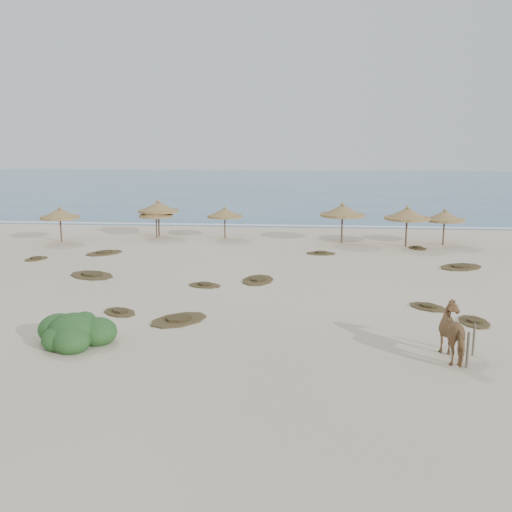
% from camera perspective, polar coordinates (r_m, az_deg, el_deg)
% --- Properties ---
extents(ground, '(160.00, 160.00, 0.00)m').
position_cam_1_polar(ground, '(23.60, -0.15, -5.96)').
color(ground, beige).
rests_on(ground, ground).
extents(ocean, '(200.00, 100.00, 0.01)m').
position_cam_1_polar(ocean, '(97.72, 3.98, 7.14)').
color(ocean, '#2D5787').
rests_on(ocean, ground).
extents(foam_line, '(70.00, 0.60, 0.01)m').
position_cam_1_polar(foam_line, '(48.99, 2.69, 3.06)').
color(foam_line, white).
rests_on(foam_line, ground).
extents(palapa_0, '(3.63, 3.63, 2.58)m').
position_cam_1_polar(palapa_0, '(42.97, -19.03, 3.99)').
color(palapa_0, '#503929').
rests_on(palapa_0, ground).
extents(palapa_1, '(3.99, 3.99, 2.83)m').
position_cam_1_polar(palapa_1, '(43.69, -9.75, 4.80)').
color(palapa_1, '#503929').
rests_on(palapa_1, ground).
extents(palapa_2, '(3.10, 3.10, 2.39)m').
position_cam_1_polar(palapa_2, '(43.13, -9.97, 4.26)').
color(palapa_2, '#503929').
rests_on(palapa_2, ground).
extents(palapa_3, '(2.95, 2.95, 2.42)m').
position_cam_1_polar(palapa_3, '(42.15, -3.14, 4.29)').
color(palapa_3, '#503929').
rests_on(palapa_3, ground).
extents(palapa_4, '(3.49, 3.49, 2.92)m').
position_cam_1_polar(palapa_4, '(40.56, 8.64, 4.46)').
color(palapa_4, '#503929').
rests_on(palapa_4, ground).
extents(palapa_5, '(4.03, 4.03, 2.86)m').
position_cam_1_polar(palapa_5, '(39.97, 14.88, 4.03)').
color(palapa_5, '#503929').
rests_on(palapa_5, ground).
extents(palapa_6, '(2.90, 2.90, 2.56)m').
position_cam_1_polar(palapa_6, '(41.46, 18.34, 3.77)').
color(palapa_6, '#503929').
rests_on(palapa_6, ground).
extents(horse, '(1.27, 2.25, 1.80)m').
position_cam_1_polar(horse, '(19.84, 19.43, -7.27)').
color(horse, '#9A7446').
rests_on(horse, ground).
extents(fence_post_near, '(0.10, 0.10, 1.17)m').
position_cam_1_polar(fence_post_near, '(19.36, 20.42, -8.79)').
color(fence_post_near, '#6A5F50').
rests_on(fence_post_near, ground).
extents(fence_post_far, '(0.09, 0.09, 1.11)m').
position_cam_1_polar(fence_post_far, '(20.49, 20.95, -7.81)').
color(fence_post_far, '#6A5F50').
rests_on(fence_post_far, ground).
extents(bush, '(2.87, 2.53, 1.29)m').
position_cam_1_polar(bush, '(21.26, -17.69, -7.28)').
color(bush, '#316029').
rests_on(bush, ground).
extents(scrub_1, '(3.33, 3.05, 0.16)m').
position_cam_1_polar(scrub_1, '(31.68, -16.10, -1.83)').
color(scrub_1, brown).
rests_on(scrub_1, ground).
extents(scrub_2, '(1.90, 1.49, 0.16)m').
position_cam_1_polar(scrub_2, '(28.43, -5.15, -2.90)').
color(scrub_2, brown).
rests_on(scrub_2, ground).
extents(scrub_3, '(1.90, 2.62, 0.16)m').
position_cam_1_polar(scrub_3, '(29.38, 0.18, -2.39)').
color(scrub_3, brown).
rests_on(scrub_3, ground).
extents(scrub_4, '(2.03, 2.03, 0.16)m').
position_cam_1_polar(scrub_4, '(25.73, 16.81, -4.87)').
color(scrub_4, brown).
rests_on(scrub_4, ground).
extents(scrub_5, '(3.27, 3.01, 0.16)m').
position_cam_1_polar(scrub_5, '(34.49, 19.80, -1.01)').
color(scrub_5, brown).
rests_on(scrub_5, ground).
extents(scrub_6, '(2.83, 2.94, 0.16)m').
position_cam_1_polar(scrub_6, '(37.85, -14.93, 0.32)').
color(scrub_6, brown).
rests_on(scrub_6, ground).
extents(scrub_7, '(1.87, 1.22, 0.16)m').
position_cam_1_polar(scrub_7, '(36.69, 6.52, 0.29)').
color(scrub_7, brown).
rests_on(scrub_7, ground).
extents(scrub_8, '(1.55, 1.84, 0.16)m').
position_cam_1_polar(scrub_8, '(37.23, -21.13, -0.24)').
color(scrub_8, brown).
rests_on(scrub_8, ground).
extents(scrub_9, '(2.90, 2.99, 0.16)m').
position_cam_1_polar(scrub_9, '(23.12, -7.74, -6.30)').
color(scrub_9, brown).
rests_on(scrub_9, ground).
extents(scrub_10, '(1.51, 1.82, 0.16)m').
position_cam_1_polar(scrub_10, '(39.76, 15.87, 0.79)').
color(scrub_10, brown).
rests_on(scrub_10, ground).
extents(scrub_11, '(1.98, 1.90, 0.16)m').
position_cam_1_polar(scrub_11, '(24.57, -13.47, -5.45)').
color(scrub_11, brown).
rests_on(scrub_11, ground).
extents(scrub_12, '(1.27, 1.83, 0.16)m').
position_cam_1_polar(scrub_12, '(24.24, 20.97, -6.14)').
color(scrub_12, brown).
rests_on(scrub_12, ground).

